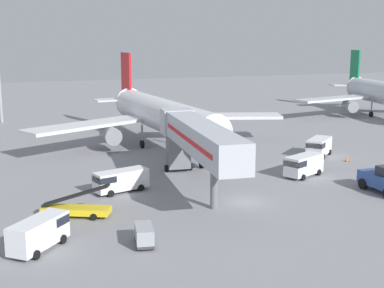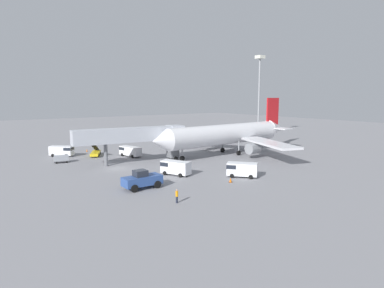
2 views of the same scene
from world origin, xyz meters
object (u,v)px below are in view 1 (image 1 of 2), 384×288
jet_bridge (196,137)px  service_van_far_right (40,232)px  airplane_at_gate (161,115)px  service_van_mid_center (303,165)px  belt_loader_truck (76,208)px  service_van_outer_left (120,180)px  service_van_far_center (319,146)px  safety_cone_bravo (347,159)px  baggage_cart_near_left (144,235)px

jet_bridge → service_van_far_right: (-16.09, -10.39, -4.06)m
airplane_at_gate → service_van_mid_center: (9.94, -20.94, -3.23)m
belt_loader_truck → service_van_outer_left: bearing=49.0°
airplane_at_gate → service_van_far_center: (17.39, -12.82, -3.25)m
service_van_outer_left → service_van_far_right: 14.93m
airplane_at_gate → jet_bridge: 21.77m
service_van_far_right → safety_cone_bravo: service_van_far_right is taller
belt_loader_truck → airplane_at_gate: bearing=58.8°
airplane_at_gate → service_van_mid_center: airplane_at_gate is taller
belt_loader_truck → service_van_far_center: belt_loader_truck is taller
jet_bridge → service_van_far_center: (20.36, 8.74, -4.05)m
belt_loader_truck → safety_cone_bravo: belt_loader_truck is taller
service_van_outer_left → service_van_mid_center: 20.38m
service_van_far_center → safety_cone_bravo: 4.21m
airplane_at_gate → belt_loader_truck: airplane_at_gate is taller
service_van_far_center → baggage_cart_near_left: (-29.21, -21.13, -0.51)m
belt_loader_truck → jet_bridge: bearing=18.3°
jet_bridge → safety_cone_bravo: jet_bridge is taller
baggage_cart_near_left → safety_cone_bravo: baggage_cart_near_left is taller
airplane_at_gate → baggage_cart_near_left: bearing=-109.2°
airplane_at_gate → service_van_far_right: 37.34m
jet_bridge → service_van_outer_left: bearing=166.6°
jet_bridge → service_van_far_right: bearing=-147.1°
service_van_far_center → service_van_far_right: bearing=-152.3°
airplane_at_gate → service_van_far_right: airplane_at_gate is taller
belt_loader_truck → service_van_far_right: 7.15m
service_van_mid_center → service_van_far_right: bearing=-159.2°
airplane_at_gate → service_van_outer_left: size_ratio=7.06×
airplane_at_gate → baggage_cart_near_left: size_ratio=14.15×
service_van_outer_left → service_van_mid_center: bearing=-3.3°
service_van_mid_center → jet_bridge: bearing=-177.3°
service_van_mid_center → baggage_cart_near_left: 25.35m
service_van_outer_left → service_van_mid_center: (20.35, -1.16, 0.10)m
service_van_far_right → safety_cone_bravo: bearing=22.0°
jet_bridge → baggage_cart_near_left: size_ratio=7.76×
airplane_at_gate → jet_bridge: size_ratio=1.82×
airplane_at_gate → service_van_far_center: 21.85m
jet_bridge → baggage_cart_near_left: (-8.84, -12.39, -4.55)m
service_van_mid_center → service_van_far_center: bearing=47.5°
jet_bridge → belt_loader_truck: size_ratio=3.73×
service_van_far_center → safety_cone_bravo: (1.62, -3.77, -0.97)m
service_van_far_right → baggage_cart_near_left: service_van_far_right is taller
airplane_at_gate → baggage_cart_near_left: (-11.81, -33.95, -3.76)m
airplane_at_gate → jet_bridge: bearing=-97.8°
airplane_at_gate → jet_bridge: (-2.97, -21.55, 0.79)m
baggage_cart_near_left → safety_cone_bravo: 35.38m
service_van_far_center → service_van_mid_center: service_van_mid_center is taller
service_van_far_right → service_van_outer_left: bearing=54.6°
service_van_far_right → safety_cone_bravo: 41.06m
jet_bridge → service_van_far_right: 19.58m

